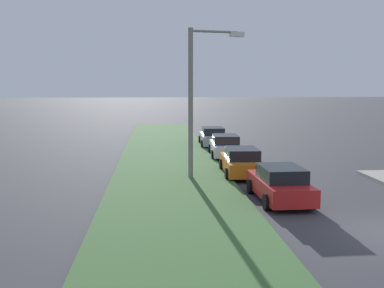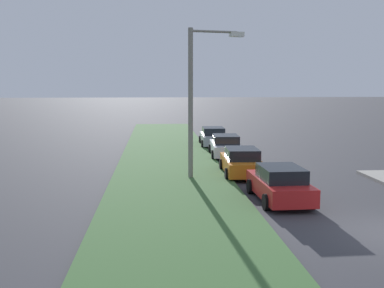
{
  "view_description": "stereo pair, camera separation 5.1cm",
  "coord_description": "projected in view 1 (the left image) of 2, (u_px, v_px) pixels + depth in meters",
  "views": [
    {
      "loc": [
        -13.4,
        7.99,
        4.79
      ],
      "look_at": [
        10.79,
        5.97,
        1.58
      ],
      "focal_mm": 42.56,
      "sensor_mm": 36.0,
      "label": 1
    },
    {
      "loc": [
        -13.41,
        7.94,
        4.79
      ],
      "look_at": [
        10.79,
        5.97,
        1.58
      ],
      "focal_mm": 42.56,
      "sensor_mm": 36.0,
      "label": 2
    }
  ],
  "objects": [
    {
      "name": "grass_median",
      "position": [
        171.0,
        175.0,
        23.81
      ],
      "size": [
        60.0,
        6.0,
        0.12
      ],
      "primitive_type": "cube",
      "color": "#3D6633",
      "rests_on": "ground"
    },
    {
      "name": "parked_car_red",
      "position": [
        280.0,
        184.0,
        18.65
      ],
      "size": [
        4.34,
        2.09,
        1.47
      ],
      "rotation": [
        0.0,
        0.0,
        0.02
      ],
      "color": "red",
      "rests_on": "ground"
    },
    {
      "name": "parked_car_orange",
      "position": [
        241.0,
        162.0,
        23.91
      ],
      "size": [
        4.37,
        2.15,
        1.47
      ],
      "rotation": [
        0.0,
        0.0,
        -0.04
      ],
      "color": "orange",
      "rests_on": "ground"
    },
    {
      "name": "parked_car_white",
      "position": [
        225.0,
        146.0,
        30.01
      ],
      "size": [
        4.39,
        2.19,
        1.47
      ],
      "rotation": [
        0.0,
        0.0,
        -0.05
      ],
      "color": "silver",
      "rests_on": "ground"
    },
    {
      "name": "parked_car_silver",
      "position": [
        213.0,
        137.0,
        35.27
      ],
      "size": [
        4.36,
        2.13,
        1.47
      ],
      "rotation": [
        0.0,
        0.0,
        -0.03
      ],
      "color": "#B2B5BA",
      "rests_on": "ground"
    },
    {
      "name": "streetlight",
      "position": [
        197.0,
        92.0,
        22.55
      ],
      "size": [
        0.84,
        2.85,
        7.5
      ],
      "color": "gray",
      "rests_on": "ground"
    }
  ]
}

